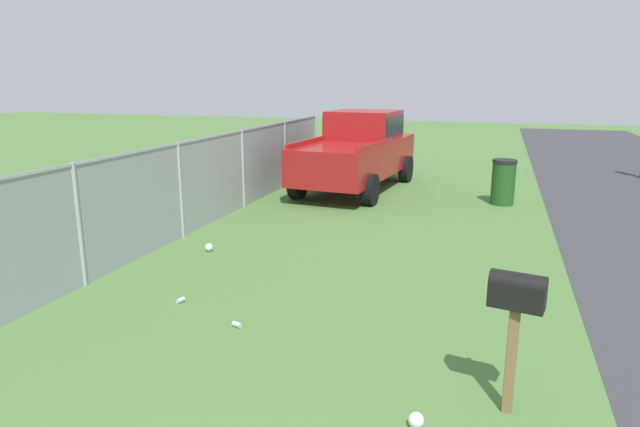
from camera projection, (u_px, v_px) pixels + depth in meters
name	position (u px, v px, depth m)	size (l,w,h in m)	color
mailbox	(516.00, 302.00, 4.78)	(0.29, 0.50, 1.33)	brown
pickup_truck	(358.00, 148.00, 14.95)	(5.26, 2.53, 2.09)	maroon
trash_bin	(503.00, 182.00, 13.16)	(0.57, 0.57, 1.08)	#1E4C1E
fence_section	(180.00, 187.00, 10.31)	(16.12, 0.07, 1.82)	#9EA3A8
litter_bag_midfield_a	(209.00, 247.00, 9.66)	(0.14, 0.14, 0.14)	silver
litter_bag_near_hydrant	(416.00, 420.00, 4.77)	(0.14, 0.14, 0.14)	silver
litter_can_far_scatter	(180.00, 300.00, 7.45)	(0.07, 0.07, 0.12)	silver
litter_can_midfield_b	(237.00, 324.00, 6.71)	(0.07, 0.07, 0.12)	silver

